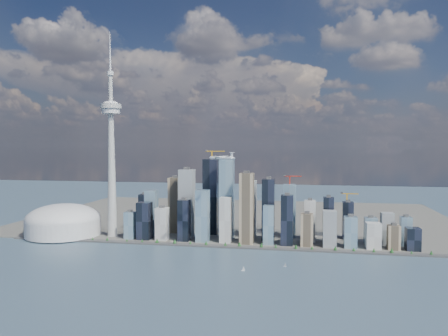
% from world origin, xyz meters
% --- Properties ---
extents(ground, '(4000.00, 4000.00, 0.00)m').
position_xyz_m(ground, '(0.00, 0.00, 0.00)').
color(ground, '#344D5C').
rests_on(ground, ground).
extents(seawall, '(1100.00, 22.00, 4.00)m').
position_xyz_m(seawall, '(0.00, 250.00, 2.00)').
color(seawall, '#383838').
rests_on(seawall, ground).
extents(land, '(1400.00, 900.00, 3.00)m').
position_xyz_m(land, '(0.00, 700.00, 1.50)').
color(land, '#4C4C47').
rests_on(land, ground).
extents(shoreline_trees, '(960.53, 7.20, 8.80)m').
position_xyz_m(shoreline_trees, '(0.00, 250.00, 8.78)').
color(shoreline_trees, '#3F2D1E').
rests_on(shoreline_trees, seawall).
extents(skyscraper_cluster, '(736.00, 142.00, 235.04)m').
position_xyz_m(skyscraper_cluster, '(59.62, 336.82, 72.44)').
color(skyscraper_cluster, black).
rests_on(skyscraper_cluster, land).
extents(needle_tower, '(56.00, 56.00, 550.50)m').
position_xyz_m(needle_tower, '(-300.00, 310.00, 235.84)').
color(needle_tower, '#9C9C97').
rests_on(needle_tower, land).
extents(dome_stadium, '(200.00, 200.00, 86.00)m').
position_xyz_m(dome_stadium, '(-440.00, 300.00, 39.44)').
color(dome_stadium, '#BABABA').
rests_on(dome_stadium, land).
extents(airplane, '(67.05, 59.84, 16.62)m').
position_xyz_m(airplane, '(26.66, 192.62, 222.51)').
color(airplane, white).
rests_on(airplane, ground).
extents(sailboat_west, '(7.88, 2.65, 10.91)m').
position_xyz_m(sailboat_west, '(96.19, 58.84, 3.50)').
color(sailboat_west, white).
rests_on(sailboat_west, ground).
extents(sailboat_east, '(6.89, 4.27, 9.86)m').
position_xyz_m(sailboat_east, '(176.93, 104.42, 3.16)').
color(sailboat_east, white).
rests_on(sailboat_east, ground).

